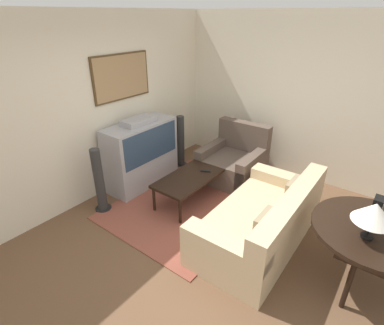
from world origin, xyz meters
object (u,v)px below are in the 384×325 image
Objects in this scene: tv at (141,154)px; speaker_tower_left at (99,182)px; armchair at (233,162)px; coffee_table at (190,178)px; couch at (262,222)px; speaker_tower_right at (181,143)px; table_lamp at (374,213)px; console_table at (374,234)px; mantel_clock at (377,207)px.

speaker_tower_left is (-0.91, -0.08, -0.09)m from tv.
armchair is 0.83× the size of coffee_table.
speaker_tower_left reaches higher than couch.
table_lamp is at bearing -109.97° from speaker_tower_right.
mantel_clock is at bearing 12.69° from console_table.
tv reaches higher than armchair.
couch is 1.96× the size of armchair.
speaker_tower_left is (-2.01, 1.03, 0.16)m from armchair.
coffee_table is 1.22× the size of speaker_tower_left.
couch is 2.41m from speaker_tower_right.
coffee_table is at bearing 91.54° from mantel_clock.
speaker_tower_left is at bearing 180.00° from speaker_tower_right.
table_lamp reaches higher than speaker_tower_left.
speaker_tower_left is at bearing 138.01° from coffee_table.
table_lamp is at bearing 179.83° from mantel_clock.
tv is 1.26× the size of speaker_tower_left.
tv is 1.25× the size of armchair.
armchair is 4.34× the size of mantel_clock.
console_table reaches higher than coffee_table.
mantel_clock reaches higher than coffee_table.
couch is at bearing 102.60° from mantel_clock.
mantel_clock is (0.14, -3.35, 0.30)m from tv.
coffee_table is 1.23m from speaker_tower_right.
tv is at bearing 88.50° from console_table.
table_lamp is at bearing -33.05° from armchair.
speaker_tower_left reaches higher than console_table.
armchair is at bearing -79.77° from speaker_tower_right.
speaker_tower_right is at bearing -5.05° from tv.
couch is 8.52× the size of mantel_clock.
mantel_clock is at bearing -103.38° from speaker_tower_right.
armchair is 1.01× the size of speaker_tower_right.
mantel_clock reaches higher than armchair.
mantel_clock is (0.23, 0.05, 0.18)m from console_table.
mantel_clock is at bearing -87.67° from tv.
couch is 5.07× the size of table_lamp.
table_lamp reaches higher than coffee_table.
console_table is (-0.09, -3.40, 0.12)m from tv.
armchair is 2.50m from mantel_clock.
speaker_tower_right is at bearing 73.19° from console_table.
armchair is 1.01× the size of speaker_tower_left.
speaker_tower_left reaches higher than mantel_clock.
console_table is 3.48m from speaker_tower_right.
mantel_clock is (0.25, -1.10, 0.56)m from couch.
mantel_clock is at bearing 101.77° from couch.
coffee_table is at bearing -98.87° from couch.
speaker_tower_left is (-0.64, 3.27, -0.56)m from table_lamp.
coffee_table is 2.49m from table_lamp.
couch is 1.33m from table_lamp.
console_table is 3.10× the size of table_lamp.
speaker_tower_left is (-0.80, 2.17, 0.18)m from couch.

